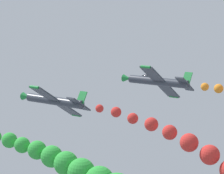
{
  "coord_description": "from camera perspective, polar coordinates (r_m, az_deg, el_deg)",
  "views": [
    {
      "loc": [
        -52.85,
        -38.06,
        119.9
      ],
      "look_at": [
        0.0,
        0.0,
        109.12
      ],
      "focal_mm": 80.74,
      "sensor_mm": 36.0,
      "label": 1
    }
  ],
  "objects": [
    {
      "name": "airplane_right_inner",
      "position": [
        68.53,
        5.13,
        0.66
      ],
      "size": [
        8.21,
        10.35,
        5.52
      ],
      "rotation": [
        0.0,
        0.58,
        0.0
      ],
      "color": "#333842"
    },
    {
      "name": "airplane_left_inner",
      "position": [
        64.99,
        -6.64,
        -1.52
      ],
      "size": [
        8.31,
        10.35,
        5.35
      ],
      "rotation": [
        0.0,
        0.56,
        0.0
      ],
      "color": "#333842"
    }
  ]
}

